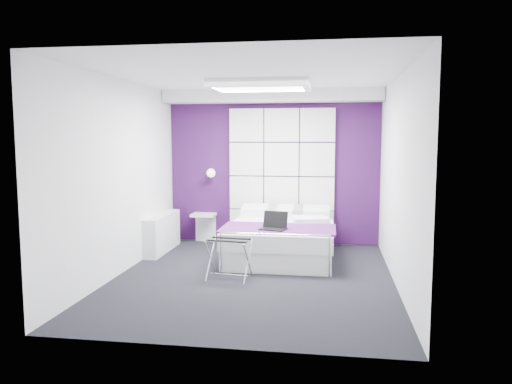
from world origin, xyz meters
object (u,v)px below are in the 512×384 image
at_px(radiator, 162,233).
at_px(wall_lamp, 212,173).
at_px(laptop, 274,225).
at_px(bed, 281,239).
at_px(nightstand, 204,215).
at_px(luggage_rack, 229,259).

bearing_deg(radiator, wall_lamp, 49.90).
bearing_deg(wall_lamp, radiator, -130.10).
xyz_separation_m(radiator, laptop, (1.89, -0.74, 0.31)).
bearing_deg(laptop, radiator, 172.34).
xyz_separation_m(bed, laptop, (-0.05, -0.61, 0.32)).
height_order(wall_lamp, bed, wall_lamp).
height_order(nightstand, laptop, laptop).
bearing_deg(luggage_rack, wall_lamp, 116.18).
bearing_deg(wall_lamp, laptop, -50.29).
bearing_deg(laptop, bed, 98.87).
xyz_separation_m(radiator, luggage_rack, (1.39, -1.39, -0.04)).
bearing_deg(luggage_rack, laptop, 58.86).
bearing_deg(luggage_rack, radiator, 142.03).
bearing_deg(nightstand, radiator, -124.89).
xyz_separation_m(bed, nightstand, (-1.44, 0.86, 0.20)).
bearing_deg(laptop, wall_lamp, 143.55).
distance_m(radiator, bed, 1.95).
xyz_separation_m(bed, luggage_rack, (-0.56, -1.25, -0.03)).
height_order(radiator, nightstand, radiator).
bearing_deg(bed, wall_lamp, 145.47).
bearing_deg(bed, laptop, -94.97).
distance_m(radiator, laptop, 2.05).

